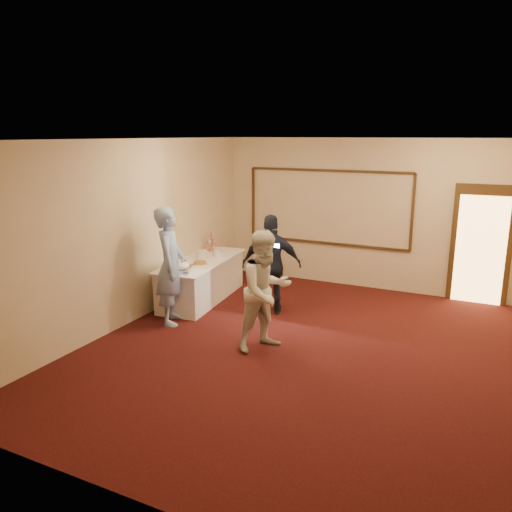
{
  "coord_description": "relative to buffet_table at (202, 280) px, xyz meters",
  "views": [
    {
      "loc": [
        2.31,
        -6.35,
        3.07
      ],
      "look_at": [
        -1.09,
        0.7,
        1.15
      ],
      "focal_mm": 35.0,
      "sensor_mm": 36.0,
      "label": 1
    }
  ],
  "objects": [
    {
      "name": "man",
      "position": [
        0.19,
        -1.25,
        0.59
      ],
      "size": [
        0.73,
        0.84,
        1.95
      ],
      "primitive_type": "imported",
      "rotation": [
        0.0,
        0.0,
        2.02
      ],
      "color": "#8BABE3",
      "rests_on": "floor"
    },
    {
      "name": "woman",
      "position": [
        2.02,
        -1.5,
        0.49
      ],
      "size": [
        1.01,
        1.07,
        1.76
      ],
      "primitive_type": "imported",
      "rotation": [
        0.0,
        0.0,
        1.04
      ],
      "color": "silver",
      "rests_on": "floor"
    },
    {
      "name": "guest",
      "position": [
        1.49,
        -0.11,
        0.49
      ],
      "size": [
        1.11,
        0.77,
        1.75
      ],
      "primitive_type": "imported",
      "rotation": [
        0.0,
        0.0,
        3.52
      ],
      "color": "black",
      "rests_on": "floor"
    },
    {
      "name": "camera_flash",
      "position": [
        1.71,
        -0.4,
        0.9
      ],
      "size": [
        0.07,
        0.05,
        0.05
      ],
      "primitive_type": "cube",
      "rotation": [
        0.0,
        0.0,
        -0.13
      ],
      "color": "white",
      "rests_on": "guest"
    },
    {
      "name": "plate_stack_a",
      "position": [
        -0.05,
        0.08,
        0.47
      ],
      "size": [
        0.2,
        0.2,
        0.16
      ],
      "color": "white",
      "rests_on": "buffet_table"
    },
    {
      "name": "cupcake_stand",
      "position": [
        -0.26,
        0.81,
        0.52
      ],
      "size": [
        0.27,
        0.27,
        0.39
      ],
      "color": "#CB4B6B",
      "rests_on": "buffet_table"
    },
    {
      "name": "doorway",
      "position": [
        4.7,
        2.09,
        0.69
      ],
      "size": [
        1.05,
        0.07,
        2.2
      ],
      "color": "#311F0E",
      "rests_on": "floor"
    },
    {
      "name": "room_walls",
      "position": [
        2.55,
        -1.36,
        1.64
      ],
      "size": [
        6.04,
        7.04,
        3.02
      ],
      "color": "beige",
      "rests_on": "floor"
    },
    {
      "name": "buffet_table",
      "position": [
        0.0,
        0.0,
        0.0
      ],
      "size": [
        1.13,
        2.39,
        0.77
      ],
      "color": "white",
      "rests_on": "floor"
    },
    {
      "name": "plate_stack_b",
      "position": [
        0.15,
        0.36,
        0.46
      ],
      "size": [
        0.18,
        0.18,
        0.15
      ],
      "color": "white",
      "rests_on": "buffet_table"
    },
    {
      "name": "floor",
      "position": [
        2.55,
        -1.36,
        -0.39
      ],
      "size": [
        7.0,
        7.0,
        0.0
      ],
      "primitive_type": "plane",
      "color": "black",
      "rests_on": "ground"
    },
    {
      "name": "wall_molding",
      "position": [
        1.75,
        2.11,
        1.21
      ],
      "size": [
        3.45,
        0.04,
        1.55
      ],
      "color": "#311F0E",
      "rests_on": "room_walls"
    },
    {
      "name": "tart",
      "position": [
        0.15,
        -0.29,
        0.41
      ],
      "size": [
        0.27,
        0.27,
        0.05
      ],
      "color": "white",
      "rests_on": "buffet_table"
    },
    {
      "name": "pavlova_tray",
      "position": [
        0.11,
        -0.85,
        0.47
      ],
      "size": [
        0.53,
        0.59,
        0.2
      ],
      "color": "silver",
      "rests_on": "buffet_table"
    }
  ]
}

